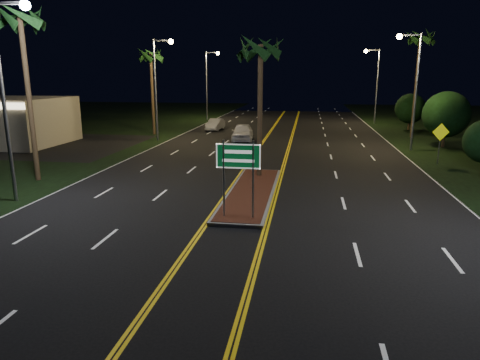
% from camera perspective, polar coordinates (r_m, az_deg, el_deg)
% --- Properties ---
extents(ground, '(120.00, 120.00, 0.00)m').
position_cam_1_polar(ground, '(15.20, -1.92, -8.80)').
color(ground, black).
rests_on(ground, ground).
extents(median_island, '(2.25, 10.25, 0.17)m').
position_cam_1_polar(median_island, '(21.72, 1.54, -1.60)').
color(median_island, gray).
rests_on(median_island, ground).
extents(highway_sign, '(1.80, 0.08, 3.20)m').
position_cam_1_polar(highway_sign, '(17.14, -0.23, 2.22)').
color(highway_sign, gray).
rests_on(highway_sign, ground).
extents(streetlight_left_near, '(1.91, 0.44, 9.00)m').
position_cam_1_polar(streetlight_left_near, '(22.20, -28.48, 11.68)').
color(streetlight_left_near, gray).
rests_on(streetlight_left_near, ground).
extents(streetlight_left_mid, '(1.91, 0.44, 9.00)m').
position_cam_1_polar(streetlight_left_mid, '(40.05, -10.73, 13.24)').
color(streetlight_left_mid, gray).
rests_on(streetlight_left_mid, ground).
extents(streetlight_left_far, '(1.91, 0.44, 9.00)m').
position_cam_1_polar(streetlight_left_far, '(59.29, -4.13, 13.51)').
color(streetlight_left_far, gray).
rests_on(streetlight_left_far, ground).
extents(streetlight_right_mid, '(1.91, 0.44, 9.00)m').
position_cam_1_polar(streetlight_right_mid, '(36.65, 21.99, 12.49)').
color(streetlight_right_mid, gray).
rests_on(streetlight_right_mid, ground).
extents(streetlight_right_far, '(1.91, 0.44, 9.00)m').
position_cam_1_polar(streetlight_right_far, '(56.35, 17.49, 12.92)').
color(streetlight_right_far, gray).
rests_on(streetlight_right_far, ground).
extents(palm_median, '(2.40, 2.40, 8.30)m').
position_cam_1_polar(palm_median, '(24.47, 2.76, 17.10)').
color(palm_median, '#382819').
rests_on(palm_median, ground).
extents(palm_left_near, '(2.40, 2.40, 9.80)m').
position_cam_1_polar(palm_left_near, '(26.70, -27.27, 18.42)').
color(palm_left_near, '#382819').
rests_on(palm_left_near, ground).
extents(palm_left_far, '(2.40, 2.40, 8.80)m').
position_cam_1_polar(palm_left_far, '(44.60, -11.84, 15.90)').
color(palm_left_far, '#382819').
rests_on(palm_left_far, ground).
extents(palm_right_far, '(2.40, 2.40, 10.30)m').
position_cam_1_polar(palm_right_far, '(45.06, 22.93, 16.91)').
color(palm_right_far, '#382819').
rests_on(palm_right_far, ground).
extents(shrub_mid, '(3.78, 3.78, 4.62)m').
position_cam_1_polar(shrub_mid, '(39.56, 25.80, 7.88)').
color(shrub_mid, '#382819').
rests_on(shrub_mid, ground).
extents(shrub_far, '(3.24, 3.24, 3.96)m').
position_cam_1_polar(shrub_far, '(51.13, 21.75, 8.84)').
color(shrub_far, '#382819').
rests_on(shrub_far, ground).
extents(car_near, '(2.84, 5.65, 1.82)m').
position_cam_1_polar(car_near, '(39.61, 0.33, 6.58)').
color(car_near, white).
rests_on(car_near, ground).
extents(car_far, '(2.15, 4.46, 1.45)m').
position_cam_1_polar(car_far, '(47.66, -3.31, 7.54)').
color(car_far, silver).
rests_on(car_far, ground).
extents(warning_sign, '(1.14, 0.29, 2.77)m').
position_cam_1_polar(warning_sign, '(31.59, 25.14, 5.15)').
color(warning_sign, gray).
rests_on(warning_sign, ground).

